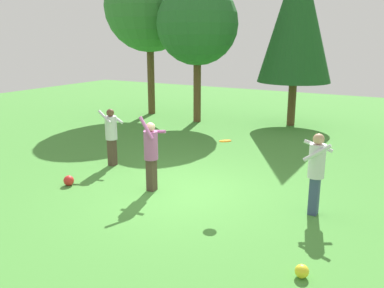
{
  "coord_description": "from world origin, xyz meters",
  "views": [
    {
      "loc": [
        4.87,
        -8.04,
        3.67
      ],
      "look_at": [
        -0.11,
        0.69,
        1.05
      ],
      "focal_mm": 38.48,
      "sensor_mm": 36.0,
      "label": 1
    }
  ],
  "objects_px": {
    "person_thrower": "(151,150)",
    "ball_yellow": "(302,271)",
    "ball_red": "(69,181)",
    "tree_center": "(297,15)",
    "frisbee": "(225,141)",
    "tree_far_left": "(149,7)",
    "person_catcher": "(316,167)",
    "person_bystander": "(111,132)",
    "tree_left": "(197,24)"
  },
  "relations": [
    {
      "from": "frisbee",
      "to": "person_thrower",
      "type": "bearing_deg",
      "value": -174.26
    },
    {
      "from": "person_thrower",
      "to": "frisbee",
      "type": "distance_m",
      "value": 1.94
    },
    {
      "from": "person_bystander",
      "to": "person_thrower",
      "type": "bearing_deg",
      "value": -14.13
    },
    {
      "from": "ball_yellow",
      "to": "ball_red",
      "type": "xyz_separation_m",
      "value": [
        -6.29,
        1.19,
        0.02
      ]
    },
    {
      "from": "tree_far_left",
      "to": "tree_center",
      "type": "distance_m",
      "value": 6.83
    },
    {
      "from": "ball_red",
      "to": "tree_left",
      "type": "xyz_separation_m",
      "value": [
        -1.14,
        8.8,
        4.06
      ]
    },
    {
      "from": "frisbee",
      "to": "person_catcher",
      "type": "bearing_deg",
      "value": 10.67
    },
    {
      "from": "person_thrower",
      "to": "tree_left",
      "type": "relative_size",
      "value": 0.32
    },
    {
      "from": "frisbee",
      "to": "ball_yellow",
      "type": "distance_m",
      "value": 3.48
    },
    {
      "from": "tree_far_left",
      "to": "tree_left",
      "type": "xyz_separation_m",
      "value": [
        2.91,
        -0.62,
        -0.83
      ]
    },
    {
      "from": "person_thrower",
      "to": "person_bystander",
      "type": "bearing_deg",
      "value": 147.37
    },
    {
      "from": "tree_left",
      "to": "tree_center",
      "type": "bearing_deg",
      "value": 18.92
    },
    {
      "from": "ball_yellow",
      "to": "tree_center",
      "type": "height_order",
      "value": "tree_center"
    },
    {
      "from": "ball_red",
      "to": "tree_far_left",
      "type": "distance_m",
      "value": 11.37
    },
    {
      "from": "person_thrower",
      "to": "person_catcher",
      "type": "relative_size",
      "value": 1.07
    },
    {
      "from": "person_bystander",
      "to": "person_catcher",
      "type": "bearing_deg",
      "value": 7.44
    },
    {
      "from": "person_catcher",
      "to": "ball_yellow",
      "type": "xyz_separation_m",
      "value": [
        0.45,
        -2.52,
        -0.94
      ]
    },
    {
      "from": "person_bystander",
      "to": "ball_red",
      "type": "distance_m",
      "value": 2.08
    },
    {
      "from": "frisbee",
      "to": "ball_red",
      "type": "xyz_separation_m",
      "value": [
        -3.91,
        -0.97,
        -1.32
      ]
    },
    {
      "from": "person_bystander",
      "to": "ball_red",
      "type": "relative_size",
      "value": 6.42
    },
    {
      "from": "person_thrower",
      "to": "tree_center",
      "type": "height_order",
      "value": "tree_center"
    },
    {
      "from": "tree_left",
      "to": "ball_red",
      "type": "bearing_deg",
      "value": -82.59
    },
    {
      "from": "ball_yellow",
      "to": "tree_far_left",
      "type": "distance_m",
      "value": 15.62
    },
    {
      "from": "tree_left",
      "to": "tree_center",
      "type": "relative_size",
      "value": 0.83
    },
    {
      "from": "frisbee",
      "to": "person_bystander",
      "type": "bearing_deg",
      "value": 167.23
    },
    {
      "from": "ball_red",
      "to": "tree_center",
      "type": "bearing_deg",
      "value": 74.96
    },
    {
      "from": "person_catcher",
      "to": "tree_left",
      "type": "relative_size",
      "value": 0.3
    },
    {
      "from": "ball_yellow",
      "to": "tree_far_left",
      "type": "bearing_deg",
      "value": 134.24
    },
    {
      "from": "ball_yellow",
      "to": "tree_left",
      "type": "distance_m",
      "value": 13.11
    },
    {
      "from": "tree_center",
      "to": "ball_red",
      "type": "bearing_deg",
      "value": -105.04
    },
    {
      "from": "frisbee",
      "to": "tree_left",
      "type": "height_order",
      "value": "tree_left"
    },
    {
      "from": "person_catcher",
      "to": "ball_red",
      "type": "relative_size",
      "value": 6.75
    },
    {
      "from": "frisbee",
      "to": "tree_center",
      "type": "height_order",
      "value": "tree_center"
    },
    {
      "from": "person_catcher",
      "to": "ball_yellow",
      "type": "bearing_deg",
      "value": 89.34
    },
    {
      "from": "tree_left",
      "to": "person_bystander",
      "type": "bearing_deg",
      "value": -81.88
    },
    {
      "from": "person_catcher",
      "to": "person_bystander",
      "type": "distance_m",
      "value": 6.02
    },
    {
      "from": "ball_yellow",
      "to": "person_bystander",
      "type": "bearing_deg",
      "value": 154.45
    },
    {
      "from": "frisbee",
      "to": "ball_yellow",
      "type": "xyz_separation_m",
      "value": [
        2.37,
        -2.16,
        -1.34
      ]
    },
    {
      "from": "person_bystander",
      "to": "ball_red",
      "type": "height_order",
      "value": "person_bystander"
    },
    {
      "from": "tree_far_left",
      "to": "frisbee",
      "type": "bearing_deg",
      "value": -46.71
    },
    {
      "from": "person_catcher",
      "to": "frisbee",
      "type": "height_order",
      "value": "person_catcher"
    },
    {
      "from": "person_bystander",
      "to": "tree_far_left",
      "type": "xyz_separation_m",
      "value": [
        -3.9,
        7.54,
        4.03
      ]
    },
    {
      "from": "person_catcher",
      "to": "tree_left",
      "type": "bearing_deg",
      "value": -57.61
    },
    {
      "from": "person_thrower",
      "to": "ball_yellow",
      "type": "height_order",
      "value": "person_thrower"
    },
    {
      "from": "ball_yellow",
      "to": "tree_far_left",
      "type": "height_order",
      "value": "tree_far_left"
    },
    {
      "from": "ball_red",
      "to": "tree_left",
      "type": "bearing_deg",
      "value": 97.41
    },
    {
      "from": "person_catcher",
      "to": "frisbee",
      "type": "bearing_deg",
      "value": -0.0
    },
    {
      "from": "person_catcher",
      "to": "ball_yellow",
      "type": "height_order",
      "value": "person_catcher"
    },
    {
      "from": "person_thrower",
      "to": "tree_left",
      "type": "xyz_separation_m",
      "value": [
        -3.18,
        8.03,
        3.17
      ]
    },
    {
      "from": "person_catcher",
      "to": "tree_center",
      "type": "relative_size",
      "value": 0.24
    }
  ]
}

